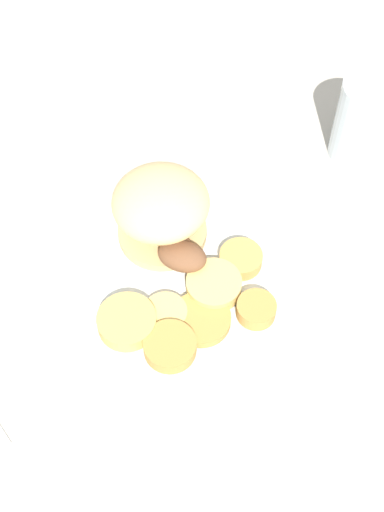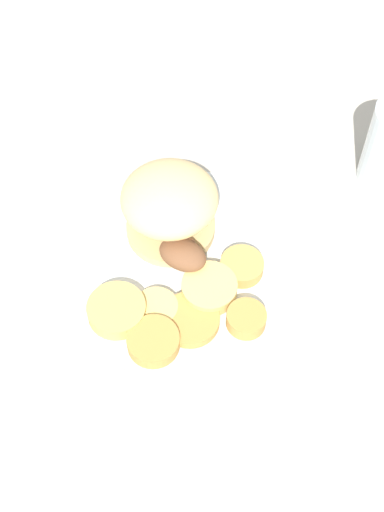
# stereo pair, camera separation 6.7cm
# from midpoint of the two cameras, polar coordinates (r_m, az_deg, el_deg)

# --- Properties ---
(ground_plane) EXTENTS (4.00, 4.00, 0.00)m
(ground_plane) POSITION_cam_midpoint_polar(r_m,az_deg,el_deg) (0.71, 2.70, -2.24)
(ground_plane) COLOR #B2A899
(dinner_plate) EXTENTS (0.26, 0.26, 0.02)m
(dinner_plate) POSITION_cam_midpoint_polar(r_m,az_deg,el_deg) (0.70, 2.74, -1.75)
(dinner_plate) COLOR silver
(dinner_plate) RESTS_ON ground_plane
(sandwich) EXTENTS (0.10, 0.13, 0.08)m
(sandwich) POSITION_cam_midpoint_polar(r_m,az_deg,el_deg) (0.69, 1.21, 3.75)
(sandwich) COLOR tan
(sandwich) RESTS_ON dinner_plate
(potato_round_0) EXTENTS (0.04, 0.04, 0.01)m
(potato_round_0) POSITION_cam_midpoint_polar(r_m,az_deg,el_deg) (0.69, 6.79, -1.05)
(potato_round_0) COLOR tan
(potato_round_0) RESTS_ON dinner_plate
(potato_round_1) EXTENTS (0.05, 0.05, 0.02)m
(potato_round_1) POSITION_cam_midpoint_polar(r_m,az_deg,el_deg) (0.68, 4.25, -2.82)
(potato_round_1) COLOR #DBB766
(potato_round_1) RESTS_ON dinner_plate
(potato_round_2) EXTENTS (0.04, 0.04, 0.02)m
(potato_round_2) POSITION_cam_midpoint_polar(r_m,az_deg,el_deg) (0.66, 7.28, -5.24)
(potato_round_2) COLOR #BC8942
(potato_round_2) RESTS_ON dinner_plate
(potato_round_3) EXTENTS (0.06, 0.06, 0.02)m
(potato_round_3) POSITION_cam_midpoint_polar(r_m,az_deg,el_deg) (0.66, -3.17, -4.59)
(potato_round_3) COLOR tan
(potato_round_3) RESTS_ON dinner_plate
(potato_round_4) EXTENTS (0.06, 0.06, 0.01)m
(potato_round_4) POSITION_cam_midpoint_polar(r_m,az_deg,el_deg) (0.66, 2.75, -5.33)
(potato_round_4) COLOR #BC8942
(potato_round_4) RESTS_ON dinner_plate
(potato_round_5) EXTENTS (0.04, 0.04, 0.01)m
(potato_round_5) POSITION_cam_midpoint_polar(r_m,az_deg,el_deg) (0.67, -0.01, -4.42)
(potato_round_5) COLOR #DBB766
(potato_round_5) RESTS_ON dinner_plate
(potato_round_6) EXTENTS (0.05, 0.05, 0.01)m
(potato_round_6) POSITION_cam_midpoint_polar(r_m,az_deg,el_deg) (0.65, -0.43, -6.98)
(potato_round_6) COLOR #BC8942
(potato_round_6) RESTS_ON dinner_plate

